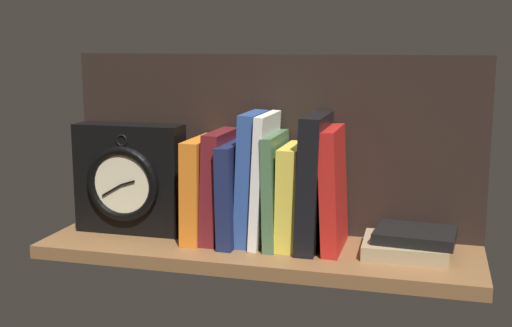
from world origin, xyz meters
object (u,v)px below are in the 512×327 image
book_yellow_seinlanguage (293,196)px  book_stack_side (409,242)px  book_navy_bierce (235,192)px  book_white_catcher (265,179)px  framed_clock (129,179)px  book_red_requiem (333,189)px  book_maroon_dawkins (219,186)px  book_black_skeptic (314,181)px  book_blue_modern (251,178)px  book_green_romantic (276,189)px  book_orange_pandolfini (201,188)px

book_yellow_seinlanguage → book_stack_side: (21.45, 0.05, -7.26)cm
book_yellow_seinlanguage → book_navy_bierce: bearing=180.0°
book_white_catcher → framed_clock: 27.71cm
book_navy_bierce → book_red_requiem: size_ratio=0.85×
book_white_catcher → book_red_requiem: book_white_catcher is taller
framed_clock → book_maroon_dawkins: bearing=1.0°
book_red_requiem → book_stack_side: (13.87, 0.05, -9.01)cm
book_stack_side → book_black_skeptic: bearing=-179.8°
book_blue_modern → book_green_romantic: (4.79, -0.00, -1.90)cm
book_yellow_seinlanguage → book_red_requiem: (7.58, 0.00, 1.76)cm
book_white_catcher → book_stack_side: size_ratio=1.47×
book_yellow_seinlanguage → book_stack_side: bearing=0.1°
book_blue_modern → book_navy_bierce: bearing=-180.0°
book_black_skeptic → framed_clock: 37.05cm
book_navy_bierce → book_black_skeptic: book_black_skeptic is taller
book_maroon_dawkins → book_yellow_seinlanguage: 14.42cm
book_maroon_dawkins → book_white_catcher: 9.19cm
book_blue_modern → book_maroon_dawkins: bearing=-180.0°
book_red_requiem → book_black_skeptic: bearing=180.0°
book_blue_modern → framed_clock: (-25.06, -0.31, -1.57)cm
book_maroon_dawkins → framed_clock: 18.65cm
book_stack_side → framed_clock: bearing=-179.6°
book_green_romantic → book_stack_side: bearing=0.1°
book_white_catcher → book_red_requiem: (12.95, 0.00, -1.11)cm
book_orange_pandolfini → book_red_requiem: 25.58cm
book_navy_bierce → book_red_requiem: (18.72, 0.00, 1.69)cm
book_maroon_dawkins → book_black_skeptic: book_black_skeptic is taller
book_green_romantic → book_red_requiem: book_red_requiem is taller
book_navy_bierce → book_white_catcher: size_ratio=0.77×
book_white_catcher → book_black_skeptic: (9.35, 0.00, 0.05)cm
book_navy_bierce → book_white_catcher: book_white_catcher is taller
book_blue_modern → book_black_skeptic: same height
book_red_requiem → book_stack_side: bearing=0.2°
book_maroon_dawkins → book_black_skeptic: bearing=0.0°
framed_clock → book_stack_side: (54.48, 0.36, -8.61)cm
book_maroon_dawkins → framed_clock: framed_clock is taller
framed_clock → book_yellow_seinlanguage: bearing=0.5°
book_navy_bierce → book_green_romantic: book_green_romantic is taller
book_maroon_dawkins → book_black_skeptic: (18.37, 0.00, 1.85)cm
book_red_requiem → book_stack_side: 16.54cm
book_green_romantic → book_white_catcher: bearing=180.0°
book_navy_bierce → book_stack_side: bearing=0.1°
book_maroon_dawkins → book_yellow_seinlanguage: book_maroon_dawkins is taller
book_orange_pandolfini → framed_clock: framed_clock is taller
book_orange_pandolfini → book_red_requiem: bearing=0.0°
book_maroon_dawkins → book_orange_pandolfini: bearing=180.0°
book_navy_bierce → framed_clock: 21.93cm
book_green_romantic → framed_clock: framed_clock is taller
book_red_requiem → book_yellow_seinlanguage: bearing=180.0°
book_green_romantic → book_maroon_dawkins: bearing=180.0°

